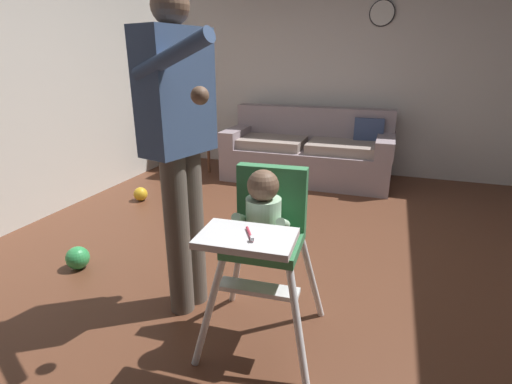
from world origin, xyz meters
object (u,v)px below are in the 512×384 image
at_px(toy_ball, 78,258).
at_px(sippy_cup, 192,131).
at_px(couch, 308,153).
at_px(adult_standing, 180,143).
at_px(wall_clock, 382,13).
at_px(high_chair, 264,226).
at_px(toy_ball_second, 141,194).
at_px(side_table, 190,146).

height_order(toy_ball, sippy_cup, sippy_cup).
bearing_deg(couch, adult_standing, -2.56).
bearing_deg(wall_clock, couch, -145.65).
distance_m(high_chair, adult_standing, 0.64).
distance_m(toy_ball, sippy_cup, 2.46).
distance_m(couch, adult_standing, 2.93).
xyz_separation_m(toy_ball_second, wall_clock, (2.21, 1.87, 1.86)).
height_order(high_chair, toy_ball_second, high_chair).
relative_size(couch, toy_ball_second, 13.83).
relative_size(sippy_cup, wall_clock, 0.34).
xyz_separation_m(sippy_cup, wall_clock, (2.13, 0.82, 1.37)).
distance_m(couch, sippy_cup, 1.49).
bearing_deg(sippy_cup, high_chair, -55.47).
height_order(high_chair, toy_ball, high_chair).
bearing_deg(couch, toy_ball_second, -47.31).
distance_m(couch, toy_ball, 2.96).
bearing_deg(couch, sippy_cup, -76.57).
height_order(adult_standing, sippy_cup, adult_standing).
height_order(high_chair, sippy_cup, high_chair).
relative_size(high_chair, sippy_cup, 9.61).
xyz_separation_m(high_chair, wall_clock, (0.30, 3.47, 1.27)).
relative_size(couch, toy_ball, 12.24).
height_order(adult_standing, toy_ball_second, adult_standing).
relative_size(adult_standing, sippy_cup, 17.72).
bearing_deg(side_table, wall_clock, 20.74).
bearing_deg(high_chair, toy_ball_second, -133.38).
bearing_deg(side_table, couch, 13.13).
relative_size(couch, high_chair, 2.10).
bearing_deg(sippy_cup, adult_standing, -62.58).
height_order(toy_ball_second, side_table, side_table).
bearing_deg(side_table, toy_ball, -81.35).
bearing_deg(toy_ball_second, couch, 42.69).
relative_size(couch, sippy_cup, 20.16).
bearing_deg(couch, side_table, -76.87).
bearing_deg(toy_ball, sippy_cup, 97.85).
bearing_deg(toy_ball_second, side_table, 87.47).
bearing_deg(adult_standing, wall_clock, 90.90).
distance_m(high_chair, side_table, 3.25).
relative_size(side_table, wall_clock, 1.78).
distance_m(high_chair, sippy_cup, 3.22).
bearing_deg(wall_clock, high_chair, -95.01).
height_order(adult_standing, wall_clock, wall_clock).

